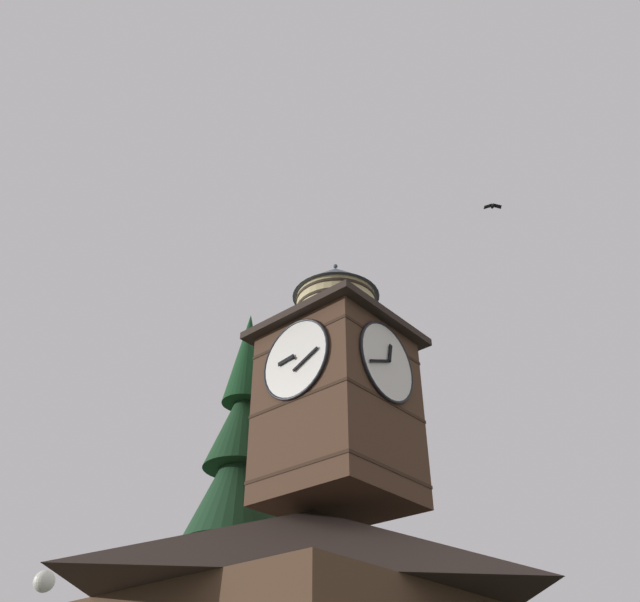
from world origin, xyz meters
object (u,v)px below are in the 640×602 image
(moon, at_px, (44,581))
(flying_bird_high, at_px, (492,206))
(clock_tower, at_px, (338,386))
(pine_tree_behind, at_px, (233,556))

(moon, relative_size, flying_bird_high, 2.27)
(clock_tower, distance_m, moon, 38.63)
(clock_tower, distance_m, pine_tree_behind, 6.70)
(clock_tower, bearing_deg, moon, -106.01)
(pine_tree_behind, xyz_separation_m, moon, (-10.07, -32.06, 4.89))
(moon, distance_m, flying_bird_high, 42.36)
(pine_tree_behind, bearing_deg, clock_tower, 83.44)
(pine_tree_behind, relative_size, moon, 10.36)
(flying_bird_high, bearing_deg, moon, -97.06)
(pine_tree_behind, height_order, moon, pine_tree_behind)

